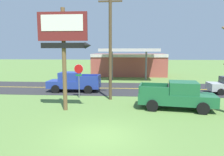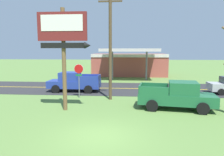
% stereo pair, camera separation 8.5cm
% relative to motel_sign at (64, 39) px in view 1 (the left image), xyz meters
% --- Properties ---
extents(ground_plane, '(180.00, 180.00, 0.00)m').
position_rel_motel_sign_xyz_m(ground_plane, '(2.90, -4.22, -4.89)').
color(ground_plane, '#5B7F3D').
extents(road_asphalt, '(140.00, 8.00, 0.02)m').
position_rel_motel_sign_xyz_m(road_asphalt, '(2.90, 8.78, -4.88)').
color(road_asphalt, '#2B2B2D').
rests_on(road_asphalt, ground).
extents(road_centre_line, '(126.00, 0.20, 0.01)m').
position_rel_motel_sign_xyz_m(road_centre_line, '(2.90, 8.78, -4.87)').
color(road_centre_line, gold).
rests_on(road_centre_line, road_asphalt).
extents(motel_sign, '(3.55, 0.54, 6.91)m').
position_rel_motel_sign_xyz_m(motel_sign, '(0.00, 0.00, 0.00)').
color(motel_sign, brown).
rests_on(motel_sign, ground).
extents(stop_sign, '(0.80, 0.08, 2.95)m').
position_rel_motel_sign_xyz_m(stop_sign, '(0.01, 3.93, -2.86)').
color(stop_sign, slate).
rests_on(stop_sign, ground).
extents(utility_pole, '(2.15, 0.26, 9.34)m').
position_rel_motel_sign_xyz_m(utility_pole, '(2.78, 3.55, 0.12)').
color(utility_pole, brown).
rests_on(utility_pole, ground).
extents(gas_station, '(12.00, 11.50, 4.40)m').
position_rel_motel_sign_xyz_m(gas_station, '(4.38, 21.38, -2.95)').
color(gas_station, '#A84C42').
rests_on(gas_station, ground).
extents(pickup_green_parked_on_lawn, '(5.43, 2.81, 1.96)m').
position_rel_motel_sign_xyz_m(pickup_green_parked_on_lawn, '(7.72, 0.96, -3.93)').
color(pickup_green_parked_on_lawn, '#1E6038').
rests_on(pickup_green_parked_on_lawn, ground).
extents(pickup_blue_on_road, '(5.20, 2.24, 1.96)m').
position_rel_motel_sign_xyz_m(pickup_blue_on_road, '(-1.23, 6.78, -3.93)').
color(pickup_blue_on_road, '#233893').
rests_on(pickup_blue_on_road, ground).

